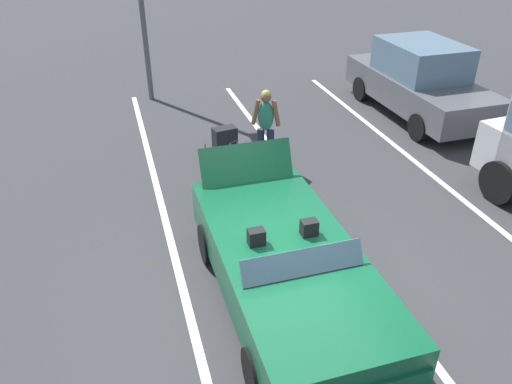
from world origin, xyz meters
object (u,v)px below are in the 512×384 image
(duffel_bag, at_px, (266,185))
(parked_sedan_near, at_px, (420,81))
(suitcase_medium_bright, at_px, (210,176))
(suitcase_large_black, at_px, (225,144))
(traveler_person, at_px, (266,125))
(suitcase_small_carryon, at_px, (232,170))
(convertible_car, at_px, (293,278))

(duffel_bag, distance_m, parked_sedan_near, 5.61)
(suitcase_medium_bright, distance_m, duffel_bag, 1.07)
(suitcase_large_black, height_order, suitcase_medium_bright, suitcase_medium_bright)
(traveler_person, height_order, parked_sedan_near, parked_sedan_near)
(suitcase_medium_bright, relative_size, suitcase_small_carryon, 1.05)
(parked_sedan_near, bearing_deg, traveler_person, -70.73)
(suitcase_small_carryon, distance_m, duffel_bag, 0.79)
(convertible_car, distance_m, parked_sedan_near, 8.07)
(convertible_car, height_order, duffel_bag, convertible_car)
(suitcase_large_black, relative_size, parked_sedan_near, 0.16)
(convertible_car, bearing_deg, suitcase_small_carryon, 177.46)
(duffel_bag, relative_size, traveler_person, 0.40)
(traveler_person, relative_size, parked_sedan_near, 0.36)
(convertible_car, bearing_deg, parked_sedan_near, 136.35)
(duffel_bag, bearing_deg, suitcase_large_black, -164.46)
(convertible_car, xyz_separation_m, parked_sedan_near, (-5.87, 5.52, 0.30))
(suitcase_large_black, xyz_separation_m, duffel_bag, (1.55, 0.43, -0.21))
(suitcase_medium_bright, xyz_separation_m, parked_sedan_near, (-2.34, 5.86, 0.58))
(suitcase_small_carryon, xyz_separation_m, duffel_bag, (0.59, 0.51, -0.10))
(parked_sedan_near, bearing_deg, suitcase_medium_bright, -69.20)
(traveler_person, bearing_deg, duffel_bag, 10.31)
(suitcase_small_carryon, bearing_deg, suitcase_medium_bright, 85.45)
(duffel_bag, bearing_deg, convertible_car, -11.60)
(traveler_person, bearing_deg, parked_sedan_near, 136.93)
(traveler_person, distance_m, parked_sedan_near, 4.87)
(suitcase_large_black, xyz_separation_m, traveler_person, (0.53, 0.73, 0.56))
(duffel_bag, height_order, traveler_person, traveler_person)
(convertible_car, height_order, traveler_person, traveler_person)
(parked_sedan_near, bearing_deg, suitcase_large_black, -78.66)
(suitcase_medium_bright, height_order, duffel_bag, suitcase_medium_bright)
(convertible_car, xyz_separation_m, duffel_bag, (-3.17, 0.65, -0.43))
(convertible_car, xyz_separation_m, traveler_person, (-4.19, 0.95, 0.34))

